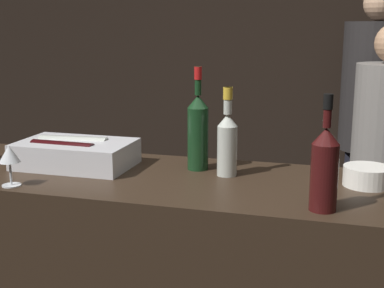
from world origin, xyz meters
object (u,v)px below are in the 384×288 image
(bowl_white, at_px, (367,176))
(rose_wine_bottle, at_px, (227,140))
(red_wine_bottle_burgundy, at_px, (198,130))
(red_wine_bottle_black_foil, at_px, (325,166))
(person_in_hoodie, at_px, (373,123))
(ice_bin_with_bottles, at_px, (74,153))
(wine_glass, at_px, (9,156))

(bowl_white, bearing_deg, rose_wine_bottle, -179.45)
(bowl_white, height_order, red_wine_bottle_burgundy, red_wine_bottle_burgundy)
(red_wine_bottle_black_foil, relative_size, person_in_hoodie, 0.19)
(red_wine_bottle_black_foil, bearing_deg, ice_bin_with_bottles, 164.98)
(bowl_white, xyz_separation_m, person_in_hoodie, (0.09, 1.59, -0.09))
(ice_bin_with_bottles, xyz_separation_m, wine_glass, (-0.08, -0.30, 0.05))
(bowl_white, relative_size, rose_wine_bottle, 0.50)
(ice_bin_with_bottles, bearing_deg, wine_glass, -105.39)
(bowl_white, distance_m, red_wine_bottle_burgundy, 0.63)
(red_wine_bottle_burgundy, height_order, person_in_hoodie, person_in_hoodie)
(wine_glass, xyz_separation_m, red_wine_bottle_black_foil, (1.03, 0.04, 0.03))
(ice_bin_with_bottles, bearing_deg, red_wine_bottle_black_foil, -15.02)
(ice_bin_with_bottles, height_order, wine_glass, wine_glass)
(red_wine_bottle_burgundy, bearing_deg, wine_glass, -145.05)
(bowl_white, xyz_separation_m, red_wine_bottle_black_foil, (-0.13, -0.30, 0.10))
(wine_glass, relative_size, rose_wine_bottle, 0.44)
(rose_wine_bottle, xyz_separation_m, red_wine_bottle_black_foil, (0.35, -0.29, 0.00))
(wine_glass, bearing_deg, red_wine_bottle_burgundy, 34.95)
(ice_bin_with_bottles, relative_size, red_wine_bottle_burgundy, 1.12)
(ice_bin_with_bottles, height_order, person_in_hoodie, person_in_hoodie)
(wine_glass, height_order, red_wine_bottle_black_foil, red_wine_bottle_black_foil)
(bowl_white, bearing_deg, person_in_hoodie, 86.89)
(rose_wine_bottle, bearing_deg, red_wine_bottle_burgundy, 156.55)
(wine_glass, distance_m, rose_wine_bottle, 0.76)
(rose_wine_bottle, bearing_deg, ice_bin_with_bottles, -176.60)
(ice_bin_with_bottles, bearing_deg, red_wine_bottle_burgundy, 10.75)
(ice_bin_with_bottles, relative_size, rose_wine_bottle, 1.35)
(wine_glass, relative_size, person_in_hoodie, 0.08)
(red_wine_bottle_black_foil, bearing_deg, person_in_hoodie, 83.33)
(person_in_hoodie, bearing_deg, ice_bin_with_bottles, 21.83)
(red_wine_bottle_burgundy, relative_size, person_in_hoodie, 0.21)
(ice_bin_with_bottles, relative_size, wine_glass, 3.06)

